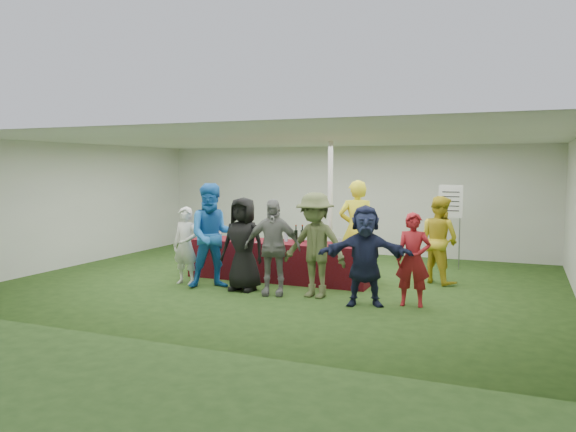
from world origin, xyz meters
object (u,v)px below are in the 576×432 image
at_px(customer_0, 186,246).
at_px(customer_1, 213,236).
at_px(customer_3, 272,247).
at_px(customer_4, 315,245).
at_px(customer_2, 243,244).
at_px(staff_pourer, 357,229).
at_px(customer_5, 365,256).
at_px(staff_back, 439,240).
at_px(dump_bucket, 358,243).
at_px(customer_6, 413,259).
at_px(serving_table, 278,261).
at_px(wine_list_sign, 450,208).

bearing_deg(customer_0, customer_1, -4.31).
distance_m(customer_3, customer_4, 0.74).
bearing_deg(customer_3, customer_2, 155.17).
xyz_separation_m(staff_pourer, customer_3, (-0.93, -1.95, -0.14)).
bearing_deg(staff_pourer, customer_1, 25.52).
bearing_deg(customer_5, customer_4, 149.72).
bearing_deg(customer_1, staff_back, -5.69).
bearing_deg(staff_pourer, dump_bucket, 92.70).
distance_m(staff_back, customer_4, 2.65).
height_order(staff_back, customer_6, staff_back).
bearing_deg(customer_4, customer_1, -171.99).
bearing_deg(customer_4, dump_bucket, 68.39).
distance_m(dump_bucket, customer_3, 1.58).
relative_size(serving_table, customer_5, 2.27).
relative_size(customer_3, customer_4, 0.93).
bearing_deg(staff_pourer, serving_table, 14.48).
bearing_deg(customer_3, customer_4, -6.04).
relative_size(staff_pourer, customer_0, 1.34).
distance_m(serving_table, wine_list_sign, 3.98).
bearing_deg(customer_2, serving_table, 79.82).
bearing_deg(customer_4, wine_list_sign, 72.74).
distance_m(wine_list_sign, customer_5, 4.00).
xyz_separation_m(customer_0, customer_6, (4.21, -0.05, 0.02)).
bearing_deg(dump_bucket, staff_pourer, 107.50).
bearing_deg(customer_2, customer_0, 177.54).
bearing_deg(staff_pourer, customer_4, 69.11).
bearing_deg(customer_5, wine_list_sign, 60.82).
distance_m(staff_back, customer_2, 3.68).
bearing_deg(staff_back, dump_bucket, 75.72).
distance_m(staff_back, customer_3, 3.25).
height_order(customer_2, customer_6, customer_2).
distance_m(staff_pourer, customer_2, 2.40).
xyz_separation_m(dump_bucket, customer_4, (-0.50, -0.87, 0.04)).
bearing_deg(customer_6, customer_4, 176.09).
bearing_deg(customer_6, serving_table, 153.86).
xyz_separation_m(staff_pourer, staff_back, (1.56, 0.15, -0.14)).
height_order(staff_back, customer_0, staff_back).
distance_m(serving_table, dump_bucket, 1.73).
xyz_separation_m(serving_table, customer_1, (-0.81, -1.08, 0.57)).
height_order(wine_list_sign, customer_0, wine_list_sign).
relative_size(dump_bucket, customer_6, 0.15).
bearing_deg(customer_6, customer_2, 175.17).
relative_size(wine_list_sign, customer_4, 1.02).
bearing_deg(customer_5, customer_1, 158.50).
xyz_separation_m(wine_list_sign, staff_pourer, (-1.56, -1.81, -0.35)).
relative_size(staff_pourer, customer_3, 1.17).
xyz_separation_m(wine_list_sign, customer_4, (-1.76, -3.65, -0.43)).
xyz_separation_m(wine_list_sign, customer_0, (-4.35, -3.57, -0.59)).
distance_m(wine_list_sign, customer_6, 3.66).
height_order(staff_back, customer_2, customer_2).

